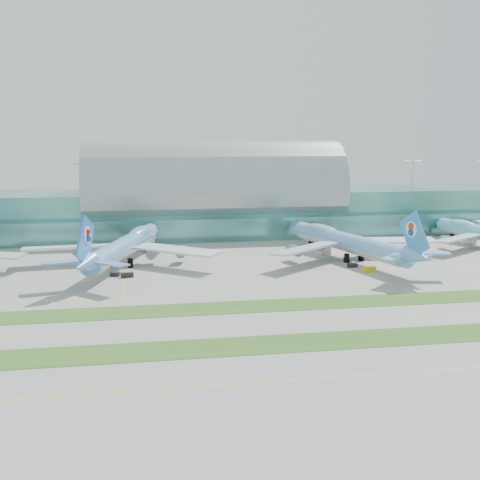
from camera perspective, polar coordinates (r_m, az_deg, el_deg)
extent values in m
plane|color=gray|center=(162.64, 3.28, -6.42)|extent=(700.00, 700.00, 0.00)
cube|color=#3D7A75|center=(286.49, -2.52, 2.74)|extent=(340.00, 42.00, 20.00)
cube|color=#3D7A75|center=(263.61, -1.86, 1.02)|extent=(340.00, 8.00, 10.00)
ellipsoid|color=#9EA5A8|center=(285.41, -2.54, 4.73)|extent=(340.00, 46.20, 16.17)
cylinder|color=white|center=(284.81, -2.55, 6.33)|extent=(0.80, 0.80, 16.00)
cube|color=#B2B7B7|center=(250.34, -8.56, 0.56)|extent=(3.50, 22.00, 3.00)
cylinder|color=black|center=(241.08, -8.49, -0.64)|extent=(1.00, 1.00, 4.00)
cube|color=#B2B7B7|center=(262.56, 8.03, 1.00)|extent=(3.50, 22.00, 3.00)
cylinder|color=black|center=(253.75, 8.69, -0.12)|extent=(1.00, 1.00, 4.00)
cube|color=#2D591E|center=(136.81, 5.93, -9.63)|extent=(420.00, 12.00, 0.08)
cube|color=#2D591E|center=(164.50, 3.12, -6.21)|extent=(420.00, 12.00, 0.08)
cube|color=yellow|center=(118.98, 8.58, -12.77)|extent=(420.00, 0.35, 0.01)
cube|color=yellow|center=(149.63, 4.49, -7.89)|extent=(420.00, 0.35, 0.01)
cube|color=yellow|center=(179.58, 1.99, -4.83)|extent=(420.00, 0.35, 0.01)
cube|color=yellow|center=(200.54, 0.72, -3.26)|extent=(420.00, 0.35, 0.01)
cylinder|color=#5D91CD|center=(218.18, -10.87, -0.58)|extent=(26.43, 66.52, 6.75)
ellipsoid|color=#5D91CD|center=(235.62, -9.44, 0.69)|extent=(12.20, 21.51, 4.81)
cone|color=#5D91CD|center=(252.46, -8.28, 0.91)|extent=(8.06, 7.20, 6.75)
cone|color=#5D91CD|center=(182.87, -14.63, -2.32)|extent=(9.03, 11.26, 6.42)
cube|color=silver|center=(223.21, -15.82, -0.66)|extent=(33.25, 10.91, 1.33)
cylinder|color=gray|center=(227.10, -14.08, -0.99)|extent=(5.31, 6.82, 3.70)
cube|color=silver|center=(210.85, -5.99, -0.94)|extent=(30.51, 27.01, 1.33)
cylinder|color=gray|center=(218.06, -6.87, -1.21)|extent=(5.31, 6.82, 3.70)
cube|color=blue|center=(183.56, -14.46, -0.09)|extent=(4.86, 13.87, 15.70)
cylinder|color=silver|center=(184.29, -14.36, 0.47)|extent=(2.48, 5.29, 5.23)
cylinder|color=black|center=(243.15, -8.94, -0.65)|extent=(1.96, 1.96, 3.27)
cylinder|color=black|center=(216.15, -12.01, -2.07)|extent=(1.96, 1.96, 3.27)
cylinder|color=black|center=(214.08, -10.36, -2.13)|extent=(1.96, 1.96, 3.27)
cylinder|color=#69ABE7|center=(226.51, 10.15, -0.20)|extent=(24.50, 66.00, 6.67)
ellipsoid|color=#69ABE7|center=(241.41, 7.60, 0.93)|extent=(11.59, 21.23, 4.75)
cone|color=#69ABE7|center=(256.15, 5.49, 1.07)|extent=(7.88, 6.98, 6.67)
cone|color=#69ABE7|center=(197.44, 16.51, -1.55)|extent=(8.72, 11.04, 6.34)
cube|color=silver|center=(214.23, 6.26, -0.79)|extent=(30.48, 26.15, 1.31)
cylinder|color=gray|center=(222.01, 6.53, -1.01)|extent=(5.12, 6.69, 3.66)
cube|color=silver|center=(236.61, 14.28, -0.03)|extent=(32.96, 11.58, 1.31)
cylinder|color=gray|center=(238.44, 12.47, -0.43)|extent=(5.12, 6.69, 3.66)
cube|color=#328FDE|center=(197.83, 16.19, 0.48)|extent=(4.45, 13.78, 15.51)
cylinder|color=white|center=(198.38, 16.01, 0.99)|extent=(2.33, 5.23, 5.16)
cylinder|color=black|center=(248.07, 6.73, -0.40)|extent=(1.94, 1.94, 3.23)
cylinder|color=black|center=(222.14, 10.08, -1.69)|extent=(1.94, 1.94, 3.23)
cylinder|color=black|center=(225.89, 11.42, -1.54)|extent=(1.94, 1.94, 3.23)
ellipsoid|color=#69D2E7|center=(278.11, 20.31, 1.37)|extent=(8.68, 18.58, 4.19)
cone|color=#69D2E7|center=(289.96, 18.36, 1.49)|extent=(6.63, 5.71, 5.88)
cube|color=silver|center=(253.65, 20.00, 0.17)|extent=(27.85, 21.23, 1.16)
cylinder|color=#94999C|center=(260.55, 19.97, -0.03)|extent=(4.10, 5.71, 3.22)
cylinder|color=black|center=(283.44, 19.48, 0.35)|extent=(1.71, 1.71, 2.84)
cube|color=black|center=(201.87, -11.75, -3.18)|extent=(3.36, 2.51, 1.40)
cube|color=black|center=(199.49, -10.65, -3.27)|extent=(4.24, 2.16, 1.59)
cube|color=#C4B30B|center=(208.49, 12.18, -2.74)|extent=(4.18, 2.45, 1.65)
cube|color=black|center=(214.51, 10.61, -2.39)|extent=(3.63, 1.85, 1.29)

